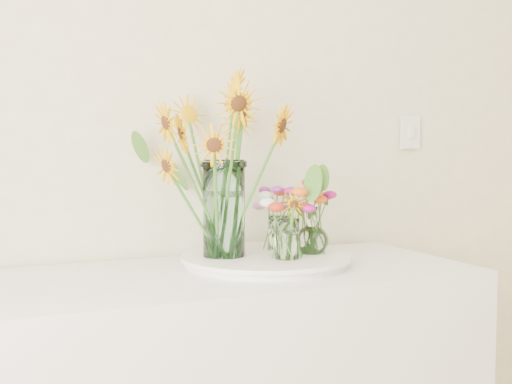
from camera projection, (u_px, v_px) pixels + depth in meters
tray at (266, 261)px, 1.88m from camera, size 0.47×0.47×0.02m
mason_jar at (224, 209)px, 1.85m from camera, size 0.15×0.15×0.28m
sunflower_bouquet at (224, 165)px, 1.84m from camera, size 0.88×0.88×0.54m
small_vase_a at (287, 239)px, 1.81m from camera, size 0.07×0.07×0.12m
wildflower_posy_a at (287, 224)px, 1.81m from camera, size 0.20×0.20×0.21m
small_vase_b at (312, 231)px, 1.90m from camera, size 0.11×0.11×0.14m
wildflower_posy_b at (312, 216)px, 1.89m from camera, size 0.19×0.19×0.23m
small_vase_c at (278, 233)px, 1.98m from camera, size 0.07×0.07×0.11m
wildflower_posy_c at (278, 219)px, 1.97m from camera, size 0.18×0.18×0.20m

